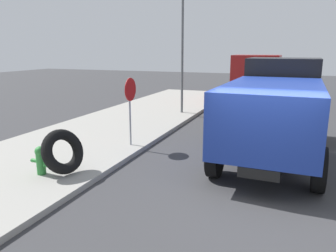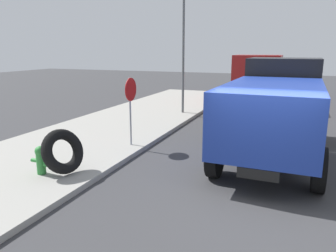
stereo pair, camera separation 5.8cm
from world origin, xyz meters
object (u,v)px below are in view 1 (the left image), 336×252
stop_sign (130,99)px  fire_hydrant (41,160)px  street_light_pole (182,56)px  dump_truck_blue (276,105)px  loose_tire (63,152)px  dump_truck_red (260,77)px

stop_sign → fire_hydrant: bearing=164.2°
fire_hydrant → stop_sign: bearing=-15.8°
stop_sign → street_light_pole: bearing=2.7°
stop_sign → dump_truck_blue: (1.04, -4.53, -0.11)m
fire_hydrant → stop_sign: size_ratio=0.33×
fire_hydrant → loose_tire: loose_tire is taller
dump_truck_blue → dump_truck_red: (10.74, 1.56, 0.00)m
fire_hydrant → street_light_pole: street_light_pole is taller
loose_tire → street_light_pole: (9.21, -0.10, 2.24)m
stop_sign → street_light_pole: size_ratio=0.40×
loose_tire → street_light_pole: street_light_pole is taller
dump_truck_blue → street_light_pole: bearing=43.1°
stop_sign → dump_truck_red: 12.14m
fire_hydrant → dump_truck_red: size_ratio=0.11×
street_light_pole → dump_truck_blue: bearing=-136.9°
stop_sign → dump_truck_red: dump_truck_red is taller
loose_tire → dump_truck_red: size_ratio=0.17×
fire_hydrant → loose_tire: (0.24, -0.52, 0.21)m
loose_tire → dump_truck_blue: dump_truck_blue is taller
stop_sign → loose_tire: bearing=172.5°
loose_tire → fire_hydrant: bearing=114.3°
dump_truck_blue → dump_truck_red: size_ratio=1.00×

